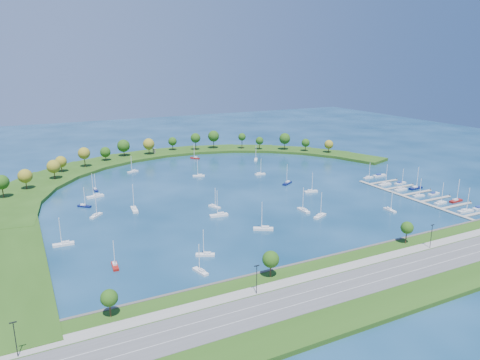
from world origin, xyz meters
name	(u,v)px	position (x,y,z in m)	size (l,w,h in m)	color
ground	(236,189)	(0.00, 0.00, 0.00)	(700.00, 700.00, 0.00)	#072740
south_shoreline	(389,273)	(0.03, -122.88, 1.00)	(420.00, 43.10, 11.60)	#234612
breakwater	(138,178)	(-46.33, 48.72, 0.99)	(286.74, 247.64, 2.00)	#234612
breakwater_trees	(164,148)	(-15.82, 89.70, 10.51)	(241.19, 91.09, 15.13)	#382314
harbor_tower	(154,151)	(-16.14, 115.46, 3.99)	(2.60, 2.60, 3.87)	gray
dock_system	(420,197)	(85.30, -61.00, 0.35)	(24.28, 82.00, 1.60)	gray
moored_boat_0	(287,183)	(33.45, -3.87, 0.93)	(8.69, 6.60, 12.78)	#0B1245
moored_boat_1	(201,271)	(-59.50, -90.07, 0.88)	(3.80, 7.78, 11.02)	silver
moored_boat_2	(214,206)	(-25.24, -24.92, 0.87)	(4.76, 7.55, 10.77)	silver
moored_boat_3	(205,254)	(-52.30, -77.47, 0.88)	(7.64, 5.40, 11.07)	silver
moored_boat_4	(219,214)	(-28.60, -38.11, 0.95)	(9.40, 3.64, 13.47)	silver
moored_boat_5	(133,171)	(-44.91, 69.19, 0.89)	(8.14, 4.51, 11.53)	silver
moored_boat_6	(134,209)	(-63.89, -10.80, 0.97)	(3.54, 9.69, 13.94)	silver
moored_boat_7	(263,228)	(-18.05, -63.96, 0.95)	(9.16, 6.74, 13.38)	silver
moored_boat_8	(320,215)	(15.12, -61.84, 0.93)	(8.83, 5.75, 12.65)	silver
moored_boat_9	(95,189)	(-75.42, 35.42, 0.86)	(2.25, 7.14, 10.40)	#0B1245
moored_boat_10	(84,205)	(-85.92, 7.14, 0.87)	(6.82, 6.53, 10.85)	#0B1245
moored_boat_11	(304,210)	(12.89, -51.09, 0.92)	(2.43, 8.56, 12.57)	silver
moored_boat_12	(195,158)	(8.87, 89.94, 0.89)	(6.19, 7.66, 11.44)	maroon
moored_boat_13	(96,215)	(-82.95, -11.01, 0.90)	(7.09, 7.29, 11.68)	silver
moored_boat_14	(115,265)	(-86.40, -71.33, 0.88)	(2.71, 7.62, 10.99)	maroon
moored_boat_15	(256,159)	(48.54, 63.74, 0.89)	(5.97, 7.87, 11.56)	silver
moored_boat_16	(95,196)	(-77.88, 21.71, 0.97)	(9.90, 4.43, 14.06)	silver
moored_boat_17	(260,174)	(29.55, 23.72, 0.88)	(7.47, 2.27, 10.90)	silver
moored_boat_18	(64,243)	(-101.23, -41.18, 0.92)	(8.60, 2.77, 12.49)	silver
moored_boat_19	(311,191)	(36.08, -25.08, 0.90)	(8.29, 3.43, 11.82)	silver
moored_boat_20	(199,175)	(-8.79, 37.99, 0.89)	(8.04, 4.95, 11.46)	silver
moored_boat_21	(390,209)	(52.72, -70.51, 0.88)	(2.43, 7.69, 11.19)	silver
docked_boat_0	(465,211)	(85.51, -89.39, 0.93)	(8.99, 3.26, 12.94)	silver
docked_boat_1	(480,208)	(95.96, -89.78, 0.71)	(9.51, 2.96, 1.92)	silver
docked_boat_2	(440,202)	(85.52, -74.24, 0.90)	(8.13, 2.61, 11.81)	silver
docked_boat_3	(456,200)	(96.01, -75.67, 0.93)	(8.81, 3.01, 12.75)	maroon
docked_boat_4	(419,195)	(85.54, -59.56, 0.87)	(7.33, 2.99, 10.46)	silver
docked_boat_5	(434,194)	(95.98, -61.04, 0.61)	(8.36, 3.17, 1.66)	silver
docked_boat_6	(401,189)	(85.51, -46.26, 0.94)	(9.05, 3.21, 13.04)	silver
docked_boat_7	(416,188)	(96.00, -47.91, 0.96)	(9.31, 2.83, 13.59)	#0B1245
docked_boat_8	(385,184)	(85.51, -33.47, 0.94)	(9.06, 3.01, 13.13)	silver
docked_boat_9	(400,183)	(95.98, -35.74, 0.64)	(8.73, 3.09, 1.75)	silver
docked_boat_10	(368,177)	(87.94, -16.32, 0.87)	(7.23, 2.19, 10.56)	silver
docked_boat_11	(379,175)	(97.86, -15.82, 0.71)	(9.52, 2.83, 1.93)	silver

